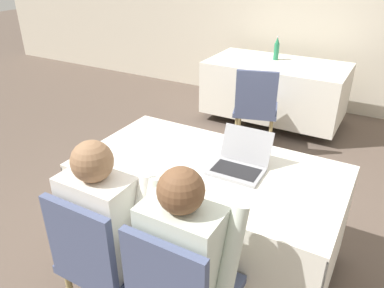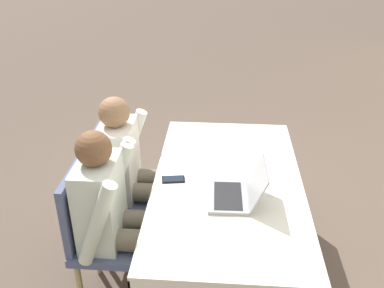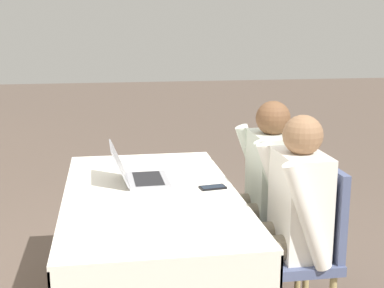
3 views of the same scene
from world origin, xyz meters
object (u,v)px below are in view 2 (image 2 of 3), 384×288
at_px(person_checkered_shirt, 131,168).
at_px(cell_phone, 173,179).
at_px(laptop, 237,193).
at_px(chair_near_right, 100,231).
at_px(person_white_shirt, 114,211).
at_px(chair_near_left, 118,187).

bearing_deg(person_checkered_shirt, cell_phone, -127.85).
height_order(laptop, person_checkered_shirt, person_checkered_shirt).
bearing_deg(cell_phone, chair_near_right, -70.60).
distance_m(laptop, person_white_shirt, 0.71).
xyz_separation_m(laptop, person_checkered_shirt, (-0.42, -0.70, -0.12)).
height_order(cell_phone, person_checkered_shirt, person_checkered_shirt).
height_order(cell_phone, chair_near_left, chair_near_left).
height_order(chair_near_left, person_white_shirt, person_white_shirt).
bearing_deg(laptop, person_checkered_shirt, -121.86).
relative_size(chair_near_right, person_white_shirt, 0.78).
height_order(person_checkered_shirt, person_white_shirt, same).
bearing_deg(chair_near_right, cell_phone, -61.71).
bearing_deg(chair_near_left, person_checkered_shirt, -90.00).
bearing_deg(chair_near_left, chair_near_right, -180.00).
relative_size(chair_near_right, person_checkered_shirt, 0.78).
bearing_deg(cell_phone, chair_near_left, -129.25).
bearing_deg(person_white_shirt, chair_near_left, 12.34).
xyz_separation_m(laptop, cell_phone, (-0.17, -0.38, -0.04)).
height_order(laptop, chair_near_left, laptop).
xyz_separation_m(chair_near_right, person_checkered_shirt, (-0.48, 0.10, 0.16)).
relative_size(cell_phone, chair_near_right, 0.16).
bearing_deg(person_white_shirt, laptop, -85.13).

